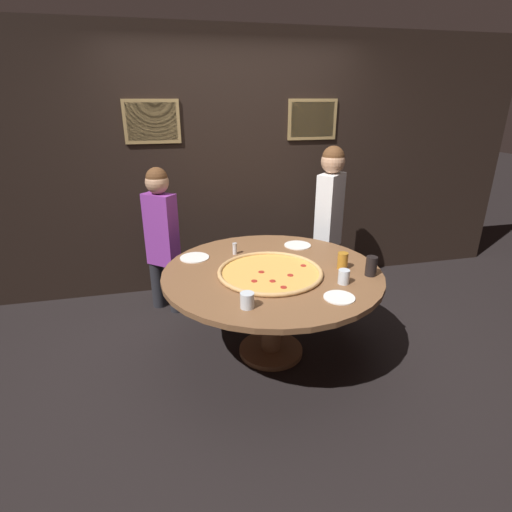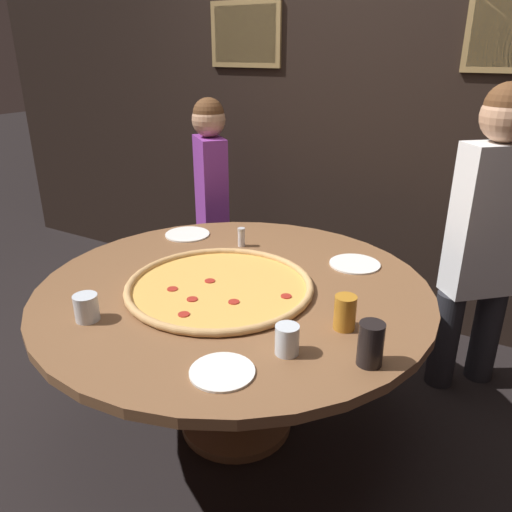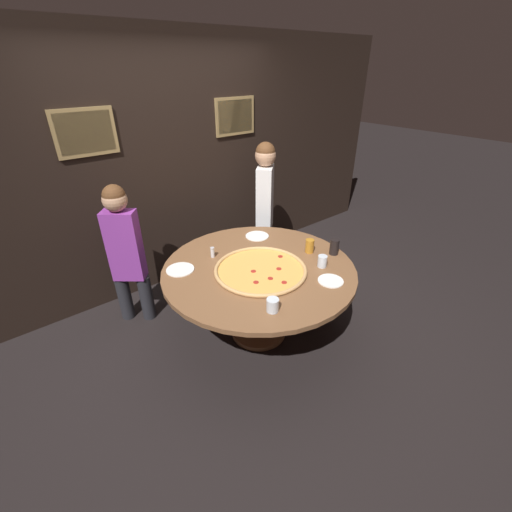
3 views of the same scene
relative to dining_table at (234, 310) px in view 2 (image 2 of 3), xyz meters
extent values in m
plane|color=black|center=(0.00, 0.00, -0.62)|extent=(24.00, 24.00, 0.00)
cube|color=black|center=(0.00, 1.43, 0.68)|extent=(6.40, 0.06, 2.60)
cube|color=#9E7F4C|center=(-0.80, 1.39, 1.13)|extent=(0.52, 0.02, 0.40)
cube|color=#936B5B|center=(-0.80, 1.38, 1.13)|extent=(0.46, 0.01, 0.34)
cylinder|color=brown|center=(0.00, 0.00, 0.10)|extent=(1.66, 1.66, 0.04)
cylinder|color=brown|center=(0.00, 0.00, -0.27)|extent=(0.16, 0.16, 0.70)
cylinder|color=brown|center=(0.00, 0.00, -0.60)|extent=(0.52, 0.52, 0.04)
cylinder|color=#E5A84C|center=(-0.03, -0.06, 0.13)|extent=(0.75, 0.75, 0.01)
torus|color=tan|center=(-0.03, -0.06, 0.14)|extent=(0.79, 0.79, 0.03)
cylinder|color=#A8281E|center=(0.10, -0.15, 0.14)|extent=(0.04, 0.04, 0.00)
cylinder|color=#A8281E|center=(-0.10, -0.04, 0.14)|extent=(0.04, 0.04, 0.00)
cylinder|color=#A8281E|center=(-0.18, -0.18, 0.14)|extent=(0.04, 0.04, 0.00)
cylinder|color=#A8281E|center=(-0.01, -0.33, 0.14)|extent=(0.04, 0.04, 0.00)
cylinder|color=#A8281E|center=(-0.06, -0.21, 0.14)|extent=(0.04, 0.04, 0.00)
cylinder|color=#A8281E|center=(0.25, 0.00, 0.14)|extent=(0.04, 0.04, 0.00)
cylinder|color=silver|center=(0.43, -0.34, 0.17)|extent=(0.08, 0.08, 0.10)
cylinder|color=silver|center=(-0.31, -0.52, 0.17)|extent=(0.09, 0.09, 0.10)
cylinder|color=#BC7A23|center=(0.53, -0.09, 0.19)|extent=(0.08, 0.08, 0.13)
cylinder|color=black|center=(0.68, -0.26, 0.19)|extent=(0.08, 0.08, 0.15)
cylinder|color=white|center=(0.31, -0.54, 0.13)|extent=(0.21, 0.21, 0.01)
cylinder|color=white|center=(0.36, 0.47, 0.13)|extent=(0.23, 0.23, 0.01)
cylinder|color=white|center=(-0.55, 0.39, 0.13)|extent=(0.24, 0.24, 0.01)
cylinder|color=silver|center=(-0.21, 0.40, 0.16)|extent=(0.04, 0.04, 0.08)
cylinder|color=#B7B7BC|center=(-0.21, 0.40, 0.21)|extent=(0.04, 0.04, 0.01)
cylinder|color=#232328|center=(-0.72, 0.89, -0.38)|extent=(0.18, 0.18, 0.48)
cylinder|color=#232328|center=(-0.88, 1.03, -0.38)|extent=(0.18, 0.18, 0.48)
cube|color=purple|center=(-0.80, 0.96, 0.20)|extent=(0.32, 0.30, 0.68)
sphere|color=tan|center=(-0.80, 0.96, 0.64)|extent=(0.21, 0.21, 0.21)
sphere|color=brown|center=(-0.80, 0.96, 0.68)|extent=(0.19, 0.19, 0.19)
cylinder|color=#232328|center=(0.94, 1.00, -0.35)|extent=(0.20, 0.20, 0.53)
cylinder|color=#232328|center=(0.76, 0.83, -0.35)|extent=(0.20, 0.20, 0.53)
cube|color=white|center=(0.85, 0.92, 0.29)|extent=(0.35, 0.34, 0.75)
sphere|color=tan|center=(0.85, 0.92, 0.78)|extent=(0.23, 0.23, 0.23)
sphere|color=brown|center=(0.85, 0.92, 0.82)|extent=(0.21, 0.21, 0.21)
camera|label=1|loc=(-0.76, -2.67, 1.35)|focal=28.00mm
camera|label=2|loc=(1.06, -1.59, 1.05)|focal=35.00mm
camera|label=3|loc=(-1.61, -1.93, 1.66)|focal=24.00mm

